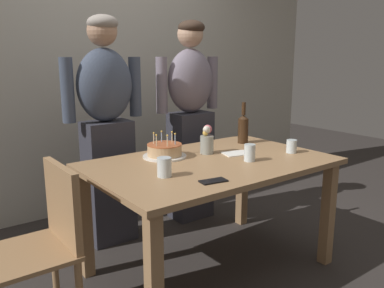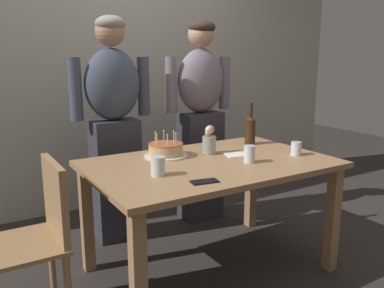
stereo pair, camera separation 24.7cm
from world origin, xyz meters
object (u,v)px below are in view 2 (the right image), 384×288
cell_phone (205,182)px  napkin_stack (239,155)px  birthday_cake (166,150)px  water_glass_side (250,154)px  flower_vase (209,141)px  person_man_bearded (114,126)px  dining_chair (38,232)px  water_glass_far (158,166)px  water_glass_near (296,149)px  wine_bottle (250,129)px  person_woman_cardigan (200,118)px

cell_phone → napkin_stack: bearing=45.3°
birthday_cake → water_glass_side: bearing=-47.3°
birthday_cake → flower_vase: bearing=-17.3°
person_man_bearded → dining_chair: size_ratio=1.90×
person_man_bearded → dining_chair: (-0.72, -0.79, -0.36)m
flower_vase → napkin_stack: bearing=-41.9°
water_glass_far → water_glass_side: size_ratio=0.99×
flower_vase → dining_chair: (-1.15, -0.17, -0.31)m
water_glass_near → wine_bottle: 0.43m
water_glass_side → cell_phone: size_ratio=0.75×
water_glass_side → cell_phone: bearing=-157.6°
birthday_cake → water_glass_side: size_ratio=2.64×
dining_chair → person_man_bearded: bearing=138.0°
napkin_stack → person_woman_cardigan: (0.18, 0.76, 0.13)m
wine_bottle → cell_phone: wine_bottle is taller
water_glass_side → napkin_stack: water_glass_side is taller
person_man_bearded → person_woman_cardigan: same height
flower_vase → person_woman_cardigan: (0.33, 0.62, 0.04)m
person_man_bearded → person_woman_cardigan: (0.76, 0.00, 0.00)m
cell_phone → napkin_stack: (0.51, 0.37, 0.00)m
person_man_bearded → person_woman_cardigan: size_ratio=1.00×
water_glass_side → wine_bottle: size_ratio=0.35×
wine_bottle → person_woman_cardigan: size_ratio=0.19×
water_glass_near → cell_phone: size_ratio=0.62×
dining_chair → napkin_stack: bearing=91.5°
cell_phone → dining_chair: size_ratio=0.17×
water_glass_near → wine_bottle: bearing=96.3°
person_woman_cardigan → birthday_cake: bearing=41.4°
person_man_bearded → person_woman_cardigan: bearing=-180.0°
water_glass_side → person_man_bearded: person_man_bearded is taller
water_glass_far → wine_bottle: bearing=21.0°
napkin_stack → person_man_bearded: 0.96m
water_glass_side → person_man_bearded: (-0.52, 0.94, 0.08)m
wine_bottle → dining_chair: (-1.57, -0.26, -0.34)m
birthday_cake → water_glass_side: 0.55m
wine_bottle → water_glass_near: bearing=-83.7°
water_glass_near → person_man_bearded: person_man_bearded is taller
cell_phone → birthday_cake: bearing=91.9°
napkin_stack → dining_chair: (-1.30, -0.03, -0.23)m
cell_phone → dining_chair: dining_chair is taller
cell_phone → person_man_bearded: bearing=103.2°
napkin_stack → person_man_bearded: (-0.58, 0.76, 0.13)m
birthday_cake → wine_bottle: bearing=0.4°
water_glass_far → birthday_cake: bearing=56.7°
water_glass_far → cell_phone: size_ratio=0.74×
birthday_cake → water_glass_far: birthday_cake is taller
water_glass_side → person_woman_cardigan: size_ratio=0.06×
water_glass_far → person_man_bearded: person_man_bearded is taller
water_glass_near → flower_vase: flower_vase is taller
water_glass_side → wine_bottle: bearing=50.5°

